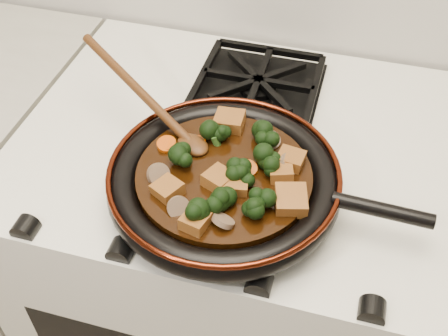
# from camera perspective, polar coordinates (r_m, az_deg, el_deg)

# --- Properties ---
(stove) EXTENTS (0.76, 0.60, 0.90)m
(stove) POSITION_cam_1_polar(r_m,az_deg,el_deg) (1.31, 1.17, -11.64)
(stove) COLOR white
(stove) RESTS_ON ground
(burner_grate_front) EXTENTS (0.23, 0.23, 0.03)m
(burner_grate_front) POSITION_cam_1_polar(r_m,az_deg,el_deg) (0.86, -0.77, -2.33)
(burner_grate_front) COLOR black
(burner_grate_front) RESTS_ON stove
(burner_grate_back) EXTENTS (0.23, 0.23, 0.03)m
(burner_grate_back) POSITION_cam_1_polar(r_m,az_deg,el_deg) (1.06, 3.49, 8.49)
(burner_grate_back) COLOR black
(burner_grate_back) RESTS_ON stove
(skillet) EXTENTS (0.47, 0.35, 0.05)m
(skillet) POSITION_cam_1_polar(r_m,az_deg,el_deg) (0.83, 0.14, -1.29)
(skillet) COLOR black
(skillet) RESTS_ON burner_grate_front
(braising_sauce) EXTENTS (0.26, 0.26, 0.02)m
(braising_sauce) POSITION_cam_1_polar(r_m,az_deg,el_deg) (0.83, -0.00, -1.02)
(braising_sauce) COLOR black
(braising_sauce) RESTS_ON skillet
(tofu_cube_0) EXTENTS (0.04, 0.04, 0.02)m
(tofu_cube_0) POSITION_cam_1_polar(r_m,az_deg,el_deg) (0.84, 6.78, 0.84)
(tofu_cube_0) COLOR brown
(tofu_cube_0) RESTS_ON braising_sauce
(tofu_cube_1) EXTENTS (0.04, 0.05, 0.03)m
(tofu_cube_1) POSITION_cam_1_polar(r_m,az_deg,el_deg) (0.82, 5.85, -0.39)
(tofu_cube_1) COLOR brown
(tofu_cube_1) RESTS_ON braising_sauce
(tofu_cube_2) EXTENTS (0.04, 0.04, 0.02)m
(tofu_cube_2) POSITION_cam_1_polar(r_m,az_deg,el_deg) (0.80, 1.12, -1.73)
(tofu_cube_2) COLOR brown
(tofu_cube_2) RESTS_ON braising_sauce
(tofu_cube_3) EXTENTS (0.05, 0.05, 0.02)m
(tofu_cube_3) POSITION_cam_1_polar(r_m,az_deg,el_deg) (0.80, -5.74, -2.20)
(tofu_cube_3) COLOR brown
(tofu_cube_3) RESTS_ON braising_sauce
(tofu_cube_4) EXTENTS (0.05, 0.04, 0.03)m
(tofu_cube_4) POSITION_cam_1_polar(r_m,az_deg,el_deg) (0.90, 0.55, 4.75)
(tofu_cube_4) COLOR brown
(tofu_cube_4) RESTS_ON braising_sauce
(tofu_cube_5) EXTENTS (0.05, 0.06, 0.03)m
(tofu_cube_5) POSITION_cam_1_polar(r_m,az_deg,el_deg) (0.78, 6.82, -3.28)
(tofu_cube_5) COLOR brown
(tofu_cube_5) RESTS_ON braising_sauce
(tofu_cube_6) EXTENTS (0.04, 0.04, 0.02)m
(tofu_cube_6) POSITION_cam_1_polar(r_m,az_deg,el_deg) (0.76, -2.91, -5.42)
(tofu_cube_6) COLOR brown
(tofu_cube_6) RESTS_ON braising_sauce
(tofu_cube_7) EXTENTS (0.05, 0.05, 0.03)m
(tofu_cube_7) POSITION_cam_1_polar(r_m,az_deg,el_deg) (0.80, -0.56, -1.18)
(tofu_cube_7) COLOR brown
(tofu_cube_7) RESTS_ON braising_sauce
(broccoli_floret_0) EXTENTS (0.09, 0.09, 0.06)m
(broccoli_floret_0) POSITION_cam_1_polar(r_m,az_deg,el_deg) (0.82, 4.65, 0.17)
(broccoli_floret_0) COLOR black
(broccoli_floret_0) RESTS_ON braising_sauce
(broccoli_floret_1) EXTENTS (0.08, 0.09, 0.06)m
(broccoli_floret_1) POSITION_cam_1_polar(r_m,az_deg,el_deg) (0.83, -3.81, 0.82)
(broccoli_floret_1) COLOR black
(broccoli_floret_1) RESTS_ON braising_sauce
(broccoli_floret_2) EXTENTS (0.09, 0.09, 0.08)m
(broccoli_floret_2) POSITION_cam_1_polar(r_m,az_deg,el_deg) (0.75, -2.33, -4.95)
(broccoli_floret_2) COLOR black
(broccoli_floret_2) RESTS_ON braising_sauce
(broccoli_floret_3) EXTENTS (0.09, 0.08, 0.08)m
(broccoli_floret_3) POSITION_cam_1_polar(r_m,az_deg,el_deg) (0.86, -0.80, 3.09)
(broccoli_floret_3) COLOR black
(broccoli_floret_3) RESTS_ON braising_sauce
(broccoli_floret_4) EXTENTS (0.08, 0.09, 0.06)m
(broccoli_floret_4) POSITION_cam_1_polar(r_m,az_deg,el_deg) (0.87, 4.55, 3.15)
(broccoli_floret_4) COLOR black
(broccoli_floret_4) RESTS_ON braising_sauce
(broccoli_floret_5) EXTENTS (0.08, 0.09, 0.07)m
(broccoli_floret_5) POSITION_cam_1_polar(r_m,az_deg,el_deg) (0.77, -0.29, -3.48)
(broccoli_floret_5) COLOR black
(broccoli_floret_5) RESTS_ON braising_sauce
(broccoli_floret_6) EXTENTS (0.08, 0.08, 0.07)m
(broccoli_floret_6) POSITION_cam_1_polar(r_m,az_deg,el_deg) (0.81, 1.59, -0.79)
(broccoli_floret_6) COLOR black
(broccoli_floret_6) RESTS_ON braising_sauce
(broccoli_floret_7) EXTENTS (0.07, 0.06, 0.07)m
(broccoli_floret_7) POSITION_cam_1_polar(r_m,az_deg,el_deg) (0.77, 3.63, -4.02)
(broccoli_floret_7) COLOR black
(broccoli_floret_7) RESTS_ON braising_sauce
(carrot_coin_0) EXTENTS (0.03, 0.03, 0.01)m
(carrot_coin_0) POSITION_cam_1_polar(r_m,az_deg,el_deg) (0.87, -5.85, 2.46)
(carrot_coin_0) COLOR #CD4905
(carrot_coin_0) RESTS_ON braising_sauce
(carrot_coin_1) EXTENTS (0.03, 0.03, 0.02)m
(carrot_coin_1) POSITION_cam_1_polar(r_m,az_deg,el_deg) (0.87, -2.87, 2.70)
(carrot_coin_1) COLOR #CD4905
(carrot_coin_1) RESTS_ON braising_sauce
(carrot_coin_2) EXTENTS (0.03, 0.03, 0.01)m
(carrot_coin_2) POSITION_cam_1_polar(r_m,az_deg,el_deg) (0.82, 2.37, -0.11)
(carrot_coin_2) COLOR #CD4905
(carrot_coin_2) RESTS_ON braising_sauce
(carrot_coin_3) EXTENTS (0.03, 0.03, 0.01)m
(carrot_coin_3) POSITION_cam_1_polar(r_m,az_deg,el_deg) (0.86, -5.87, 2.32)
(carrot_coin_3) COLOR #CD4905
(carrot_coin_3) RESTS_ON braising_sauce
(mushroom_slice_0) EXTENTS (0.05, 0.05, 0.02)m
(mushroom_slice_0) POSITION_cam_1_polar(r_m,az_deg,el_deg) (0.87, 4.66, 2.84)
(mushroom_slice_0) COLOR brown
(mushroom_slice_0) RESTS_ON braising_sauce
(mushroom_slice_1) EXTENTS (0.04, 0.04, 0.03)m
(mushroom_slice_1) POSITION_cam_1_polar(r_m,az_deg,el_deg) (0.82, -6.67, -0.66)
(mushroom_slice_1) COLOR brown
(mushroom_slice_1) RESTS_ON braising_sauce
(mushroom_slice_2) EXTENTS (0.04, 0.04, 0.02)m
(mushroom_slice_2) POSITION_cam_1_polar(r_m,az_deg,el_deg) (0.76, -0.09, -5.38)
(mushroom_slice_2) COLOR brown
(mushroom_slice_2) RESTS_ON braising_sauce
(mushroom_slice_3) EXTENTS (0.03, 0.04, 0.03)m
(mushroom_slice_3) POSITION_cam_1_polar(r_m,az_deg,el_deg) (0.83, 6.54, 0.34)
(mushroom_slice_3) COLOR brown
(mushroom_slice_3) RESTS_ON braising_sauce
(mushroom_slice_4) EXTENTS (0.04, 0.04, 0.03)m
(mushroom_slice_4) POSITION_cam_1_polar(r_m,az_deg,el_deg) (0.77, -4.63, -4.03)
(mushroom_slice_4) COLOR brown
(mushroom_slice_4) RESTS_ON braising_sauce
(wooden_spoon) EXTENTS (0.16, 0.11, 0.28)m
(wooden_spoon) POSITION_cam_1_polar(r_m,az_deg,el_deg) (0.90, -6.72, 5.90)
(wooden_spoon) COLOR #4C2910
(wooden_spoon) RESTS_ON braising_sauce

